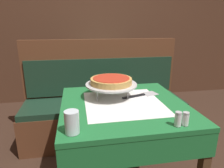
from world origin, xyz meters
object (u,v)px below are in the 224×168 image
Objects in this scene: water_glass_near at (72,122)px; salt_shaker at (178,119)px; pizza_pan_stand at (111,85)px; condiment_caddy at (102,58)px; dining_table_rear at (103,69)px; pizza_server at (141,95)px; dining_table_front at (123,117)px; booth_bench at (104,110)px; deep_dish_pizza at (111,81)px; pepper_shaker at (186,119)px.

water_glass_near is 1.46× the size of salt_shaker.
condiment_caddy is at bearing 84.75° from pizza_pan_stand.
condiment_caddy reaches higher than dining_table_rear.
dining_table_front is at bearing -144.42° from pizza_server.
pizza_server is at bearing -3.56° from pizza_pan_stand.
condiment_caddy reaches higher than pizza_server.
salt_shaker is (0.04, -0.48, 0.03)m from pizza_server.
dining_table_front is 0.90m from booth_bench.
salt_shaker is at bearing -61.45° from pizza_pan_stand.
pizza_pan_stand is 1.24× the size of deep_dish_pizza.
water_glass_near reaches higher than dining_table_front.
dining_table_front is at bearing 119.70° from salt_shaker.
pizza_pan_stand is at bearing 59.25° from water_glass_near.
booth_bench is 15.23× the size of water_glass_near.
dining_table_front is at bearing -64.71° from pizza_pan_stand.
water_glass_near reaches higher than dining_table_rear.
dining_table_front reaches higher than dining_table_rear.
pizza_server is at bearing -87.30° from dining_table_rear.
pizza_server is 0.48m from salt_shaker.
condiment_caddy is (-0.12, 2.05, -0.00)m from salt_shaker.
salt_shaker reaches higher than dining_table_rear.
pizza_pan_stand is 4.69× the size of salt_shaker.
pizza_server is 0.68m from water_glass_near.
booth_bench is 0.90m from deep_dish_pizza.
booth_bench reaches higher than condiment_caddy.
condiment_caddy is at bearing 124.89° from dining_table_rear.
booth_bench is 4.74× the size of pizza_pan_stand.
condiment_caddy is (0.08, 1.69, 0.14)m from dining_table_front.
salt_shaker reaches higher than dining_table_front.
pizza_pan_stand is 1.25× the size of pizza_server.
deep_dish_pizza is (0.00, 0.00, 0.03)m from pizza_pan_stand.
salt_shaker is at bearing -60.30° from dining_table_front.
pepper_shaker is at bearing -77.46° from booth_bench.
salt_shaker reaches higher than pizza_server.
pizza_server is 1.58m from condiment_caddy.
dining_table_rear is 0.89m from booth_bench.
dining_table_rear is 2.07m from water_glass_near.
pepper_shaker is at bearing -85.34° from condiment_caddy.
pizza_pan_stand is at bearing -95.25° from condiment_caddy.
booth_bench is at bearing 86.56° from deep_dish_pizza.
dining_table_rear is at bearing 84.37° from pizza_pan_stand.
salt_shaker is at bearing -86.54° from condiment_caddy.
dining_table_front is 1.70m from condiment_caddy.
pepper_shaker is at bearing -85.57° from dining_table_rear.
deep_dish_pizza is at bearing 122.29° from pepper_shaker.
dining_table_front is 0.44m from salt_shaker.
dining_table_front is at bearing -88.69° from booth_bench.
booth_bench reaches higher than pepper_shaker.
condiment_caddy is (-0.01, 0.01, 0.17)m from dining_table_rear.
booth_bench is 0.97m from condiment_caddy.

